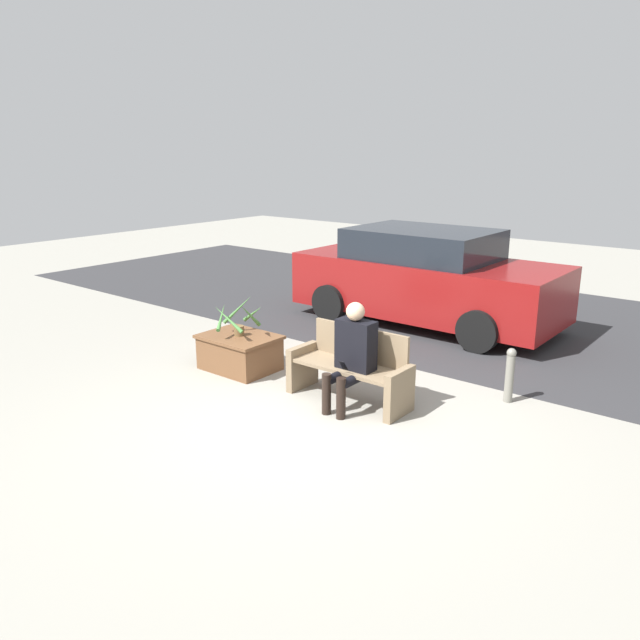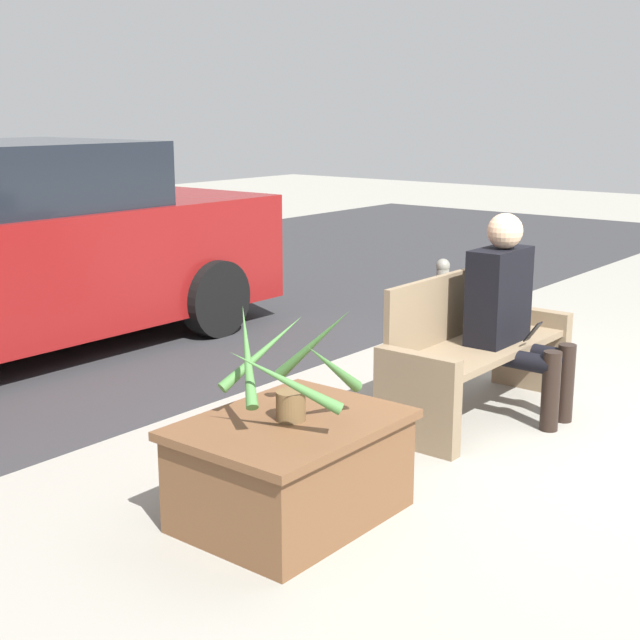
{
  "view_description": "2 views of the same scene",
  "coord_description": "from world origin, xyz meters",
  "px_view_note": "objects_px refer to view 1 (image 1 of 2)",
  "views": [
    {
      "loc": [
        4.0,
        -4.67,
        2.85
      ],
      "look_at": [
        -0.76,
        1.27,
        0.74
      ],
      "focal_mm": 35.0,
      "sensor_mm": 36.0,
      "label": 1
    },
    {
      "loc": [
        -4.55,
        -1.65,
        1.8
      ],
      "look_at": [
        -0.99,
        1.2,
        0.72
      ],
      "focal_mm": 50.0,
      "sensor_mm": 36.0,
      "label": 2
    }
  ],
  "objects_px": {
    "parked_car": "(426,278)",
    "potted_plant": "(238,318)",
    "bollard_post": "(510,374)",
    "person_seated": "(352,351)",
    "bench": "(351,368)",
    "planter_box": "(240,351)"
  },
  "relations": [
    {
      "from": "potted_plant",
      "to": "planter_box",
      "type": "bearing_deg",
      "value": -15.15
    },
    {
      "from": "bench",
      "to": "potted_plant",
      "type": "xyz_separation_m",
      "value": [
        -1.77,
        -0.07,
        0.31
      ]
    },
    {
      "from": "potted_plant",
      "to": "bench",
      "type": "bearing_deg",
      "value": 2.4
    },
    {
      "from": "potted_plant",
      "to": "bollard_post",
      "type": "height_order",
      "value": "potted_plant"
    },
    {
      "from": "bollard_post",
      "to": "potted_plant",
      "type": "bearing_deg",
      "value": -160.16
    },
    {
      "from": "person_seated",
      "to": "parked_car",
      "type": "relative_size",
      "value": 0.28
    },
    {
      "from": "potted_plant",
      "to": "bollard_post",
      "type": "relative_size",
      "value": 0.98
    },
    {
      "from": "bench",
      "to": "person_seated",
      "type": "bearing_deg",
      "value": -52.04
    },
    {
      "from": "potted_plant",
      "to": "parked_car",
      "type": "relative_size",
      "value": 0.15
    },
    {
      "from": "bench",
      "to": "bollard_post",
      "type": "bearing_deg",
      "value": 36.75
    },
    {
      "from": "person_seated",
      "to": "parked_car",
      "type": "distance_m",
      "value": 3.79
    },
    {
      "from": "bollard_post",
      "to": "planter_box",
      "type": "bearing_deg",
      "value": -160.08
    },
    {
      "from": "parked_car",
      "to": "bollard_post",
      "type": "distance_m",
      "value": 3.43
    },
    {
      "from": "potted_plant",
      "to": "person_seated",
      "type": "bearing_deg",
      "value": -2.75
    },
    {
      "from": "potted_plant",
      "to": "parked_car",
      "type": "xyz_separation_m",
      "value": [
        0.78,
        3.53,
        0.07
      ]
    },
    {
      "from": "potted_plant",
      "to": "bollard_post",
      "type": "distance_m",
      "value": 3.45
    },
    {
      "from": "parked_car",
      "to": "potted_plant",
      "type": "bearing_deg",
      "value": -102.48
    },
    {
      "from": "parked_car",
      "to": "bench",
      "type": "bearing_deg",
      "value": -74.07
    },
    {
      "from": "planter_box",
      "to": "potted_plant",
      "type": "height_order",
      "value": "potted_plant"
    },
    {
      "from": "person_seated",
      "to": "bollard_post",
      "type": "distance_m",
      "value": 1.86
    },
    {
      "from": "person_seated",
      "to": "parked_car",
      "type": "height_order",
      "value": "parked_car"
    },
    {
      "from": "bench",
      "to": "bollard_post",
      "type": "relative_size",
      "value": 2.27
    }
  ]
}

